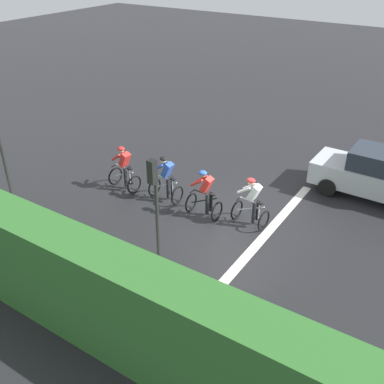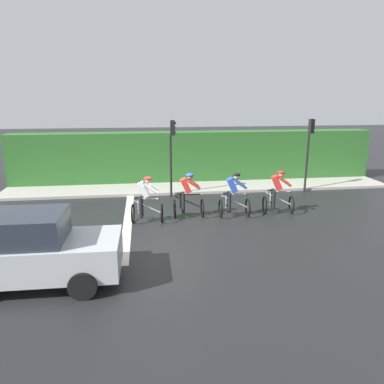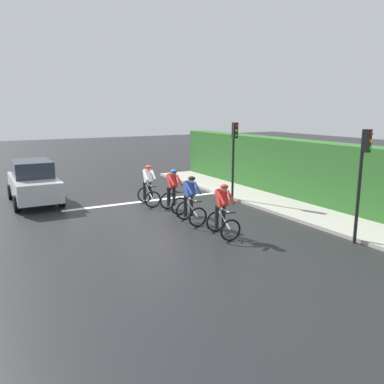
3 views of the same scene
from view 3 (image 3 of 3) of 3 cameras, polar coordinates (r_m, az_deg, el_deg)
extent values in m
plane|color=black|center=(16.16, -4.87, -2.25)|extent=(80.00, 80.00, 0.00)
cube|color=#ADA89E|center=(17.09, 12.85, -1.52)|extent=(2.80, 18.39, 0.12)
cube|color=gray|center=(17.66, 15.05, -0.67)|extent=(0.44, 18.39, 0.44)
cube|color=#2D6628|center=(17.68, 15.93, 2.83)|extent=(1.10, 18.39, 2.58)
cube|color=silver|center=(17.33, -6.67, -1.31)|extent=(7.00, 0.30, 0.01)
torus|color=black|center=(12.09, 5.49, -5.42)|extent=(0.68, 0.15, 0.68)
torus|color=black|center=(12.97, 3.41, -4.20)|extent=(0.68, 0.15, 0.68)
cylinder|color=silver|center=(12.46, 4.43, -3.69)|extent=(0.17, 0.99, 0.51)
cylinder|color=silver|center=(12.72, 3.82, -3.24)|extent=(0.04, 0.04, 0.55)
cylinder|color=silver|center=(12.34, 4.56, -2.51)|extent=(0.13, 0.71, 0.04)
cube|color=black|center=(12.64, 3.84, -1.95)|extent=(0.13, 0.23, 0.04)
cylinder|color=black|center=(12.04, 5.31, -3.02)|extent=(0.42, 0.08, 0.03)
cube|color=red|center=(12.40, 4.27, -0.81)|extent=(0.35, 0.44, 0.57)
sphere|color=tan|center=(12.20, 4.61, 0.47)|extent=(0.20, 0.20, 0.20)
ellipsoid|color=red|center=(12.18, 4.61, 0.79)|extent=(0.27, 0.31, 0.14)
cylinder|color=black|center=(12.69, 4.51, -3.48)|extent=(0.12, 0.12, 0.74)
cylinder|color=black|center=(12.59, 3.53, -3.60)|extent=(0.12, 0.12, 0.74)
cylinder|color=red|center=(12.21, 5.54, -0.77)|extent=(0.15, 0.49, 0.37)
cylinder|color=red|center=(12.07, 4.19, -0.89)|extent=(0.15, 0.49, 0.37)
torus|color=black|center=(13.44, 0.83, -3.60)|extent=(0.68, 0.09, 0.68)
torus|color=black|center=(14.32, -1.06, -2.63)|extent=(0.68, 0.09, 0.68)
cylinder|color=silver|center=(13.82, -0.14, -2.10)|extent=(0.08, 0.99, 0.51)
cylinder|color=silver|center=(14.08, -0.70, -1.73)|extent=(0.04, 0.04, 0.55)
cylinder|color=silver|center=(13.71, -0.05, -1.03)|extent=(0.07, 0.72, 0.04)
cube|color=black|center=(14.01, -0.71, -0.56)|extent=(0.11, 0.22, 0.04)
cylinder|color=black|center=(13.41, 0.64, -1.44)|extent=(0.42, 0.05, 0.03)
cube|color=#2D51B7|center=(13.77, -0.34, 0.50)|extent=(0.32, 0.42, 0.57)
sphere|color=beige|center=(13.58, -0.05, 1.67)|extent=(0.20, 0.20, 0.20)
ellipsoid|color=black|center=(13.57, -0.05, 1.96)|extent=(0.25, 0.29, 0.14)
cylinder|color=black|center=(14.05, -0.08, -1.94)|extent=(0.12, 0.12, 0.74)
cylinder|color=black|center=(13.95, -0.96, -2.04)|extent=(0.12, 0.12, 0.74)
cylinder|color=#2D51B7|center=(13.58, 0.81, 0.57)|extent=(0.11, 0.48, 0.37)
cylinder|color=#2D51B7|center=(13.44, -0.40, 0.45)|extent=(0.11, 0.48, 0.37)
torus|color=black|center=(14.95, -1.79, -2.02)|extent=(0.68, 0.07, 0.68)
torus|color=black|center=(15.84, -3.44, -1.25)|extent=(0.68, 0.07, 0.68)
cylinder|color=black|center=(15.34, -2.65, -0.71)|extent=(0.06, 0.99, 0.51)
cylinder|color=black|center=(15.60, -3.13, -0.41)|extent=(0.04, 0.04, 0.55)
cylinder|color=black|center=(15.24, -2.57, 0.26)|extent=(0.06, 0.71, 0.04)
cube|color=black|center=(15.54, -3.14, 0.65)|extent=(0.10, 0.22, 0.04)
cylinder|color=black|center=(14.93, -1.98, -0.08)|extent=(0.42, 0.04, 0.03)
cube|color=red|center=(15.31, -2.83, 1.62)|extent=(0.31, 0.41, 0.57)
sphere|color=#9E7051|center=(15.12, -2.60, 2.69)|extent=(0.20, 0.20, 0.20)
ellipsoid|color=#264CB2|center=(15.11, -2.60, 2.95)|extent=(0.24, 0.28, 0.14)
cylinder|color=black|center=(15.57, -2.57, -0.59)|extent=(0.12, 0.12, 0.74)
cylinder|color=black|center=(15.47, -3.37, -0.68)|extent=(0.12, 0.12, 0.74)
cylinder|color=red|center=(15.11, -1.82, 1.71)|extent=(0.10, 0.48, 0.37)
cylinder|color=red|center=(14.98, -2.92, 1.61)|extent=(0.10, 0.48, 0.37)
torus|color=black|center=(16.11, -5.61, -1.06)|extent=(0.68, 0.13, 0.68)
torus|color=black|center=(17.06, -6.66, -0.36)|extent=(0.68, 0.13, 0.68)
cylinder|color=silver|center=(16.53, -6.17, 0.14)|extent=(0.14, 0.99, 0.51)
cylinder|color=silver|center=(16.81, -6.48, 0.42)|extent=(0.04, 0.04, 0.55)
cylinder|color=silver|center=(16.43, -6.14, 1.05)|extent=(0.12, 0.71, 0.04)
cube|color=black|center=(16.76, -6.50, 1.41)|extent=(0.12, 0.23, 0.04)
cylinder|color=black|center=(16.10, -5.76, 0.75)|extent=(0.42, 0.07, 0.03)
cube|color=white|center=(16.51, -6.32, 2.32)|extent=(0.34, 0.44, 0.57)
sphere|color=beige|center=(16.32, -6.19, 3.31)|extent=(0.20, 0.20, 0.20)
ellipsoid|color=red|center=(16.31, -6.19, 3.55)|extent=(0.27, 0.30, 0.14)
cylinder|color=black|center=(16.76, -5.98, 0.24)|extent=(0.12, 0.12, 0.74)
cylinder|color=black|center=(16.69, -6.77, 0.18)|extent=(0.12, 0.12, 0.74)
cylinder|color=white|center=(16.28, -5.49, 2.39)|extent=(0.14, 0.48, 0.37)
cylinder|color=white|center=(16.19, -6.57, 2.31)|extent=(0.14, 0.48, 0.37)
cube|color=#B7BCC1|center=(18.10, -21.50, 0.75)|extent=(1.74, 4.12, 0.80)
cube|color=#262D38|center=(18.23, -21.78, 3.13)|extent=(1.52, 2.15, 0.66)
cylinder|color=black|center=(17.05, -18.08, -0.95)|extent=(0.23, 0.64, 0.64)
cylinder|color=black|center=(16.85, -23.64, -1.51)|extent=(0.23, 0.64, 0.64)
cylinder|color=black|center=(19.51, -19.48, 0.51)|extent=(0.23, 0.64, 0.64)
cylinder|color=black|center=(19.34, -24.35, 0.03)|extent=(0.23, 0.64, 0.64)
cube|color=#EAEACC|center=(16.19, -18.82, 0.09)|extent=(0.28, 0.08, 0.16)
cube|color=#EAEACC|center=(16.06, -22.40, -0.27)|extent=(0.28, 0.08, 0.16)
cylinder|color=black|center=(17.07, 5.82, 3.11)|extent=(0.10, 0.10, 2.70)
cube|color=black|center=(16.81, 6.11, 8.70)|extent=(0.22, 0.22, 0.64)
sphere|color=red|center=(16.71, 6.32, 9.36)|extent=(0.11, 0.11, 0.11)
sphere|color=orange|center=(16.72, 6.30, 8.68)|extent=(0.11, 0.11, 0.11)
sphere|color=green|center=(16.73, 6.29, 7.99)|extent=(0.11, 0.11, 0.11)
cylinder|color=black|center=(12.56, 22.51, -0.87)|extent=(0.10, 0.10, 2.70)
cube|color=black|center=(12.29, 23.54, 6.68)|extent=(0.24, 0.24, 0.64)
sphere|color=red|center=(12.23, 24.09, 7.56)|extent=(0.11, 0.11, 0.11)
sphere|color=orange|center=(12.24, 24.01, 6.63)|extent=(0.11, 0.11, 0.11)
sphere|color=green|center=(12.26, 23.93, 5.70)|extent=(0.11, 0.11, 0.11)
camera|label=1|loc=(26.96, 12.71, 20.57)|focal=42.17mm
camera|label=2|loc=(16.17, -52.10, 8.93)|focal=34.25mm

